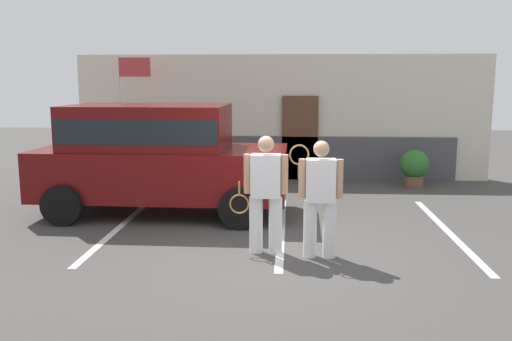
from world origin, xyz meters
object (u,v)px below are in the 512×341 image
at_px(tennis_player_woman, 320,197).
at_px(flag_pole, 127,95).
at_px(tennis_player_man, 265,193).
at_px(parked_suv, 157,154).
at_px(potted_plant_by_porch, 414,166).

xyz_separation_m(tennis_player_woman, flag_pole, (-4.37, 5.47, 1.25)).
relative_size(tennis_player_man, flag_pole, 0.56).
bearing_deg(flag_pole, parked_suv, -64.77).
height_order(parked_suv, tennis_player_woman, parked_suv).
bearing_deg(flag_pole, tennis_player_woman, -51.39).
xyz_separation_m(potted_plant_by_porch, flag_pole, (-6.86, 0.15, 1.64)).
xyz_separation_m(tennis_player_woman, potted_plant_by_porch, (2.49, 5.32, -0.39)).
height_order(tennis_player_man, flag_pole, flag_pole).
height_order(tennis_player_man, potted_plant_by_porch, tennis_player_man).
bearing_deg(flag_pole, tennis_player_man, -56.02).
bearing_deg(tennis_player_man, potted_plant_by_porch, -120.97).
distance_m(tennis_player_woman, potted_plant_by_porch, 5.89).
bearing_deg(parked_suv, flag_pole, 116.08).
bearing_deg(tennis_player_woman, potted_plant_by_porch, -113.53).
bearing_deg(potted_plant_by_porch, flag_pole, 178.75).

